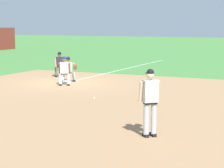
# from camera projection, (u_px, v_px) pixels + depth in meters

# --- Properties ---
(ground_plane) EXTENTS (160.00, 160.00, 0.00)m
(ground_plane) POSITION_uv_depth(u_px,v_px,m) (66.00, 83.00, 22.75)
(ground_plane) COLOR #47843D
(infield_dirt_patch) EXTENTS (18.00, 18.00, 0.01)m
(infield_dirt_patch) POSITION_uv_depth(u_px,v_px,m) (95.00, 101.00, 17.30)
(infield_dirt_patch) COLOR #A87F56
(infield_dirt_patch) RESTS_ON ground
(foul_line_stripe) EXTENTS (15.58, 0.10, 0.00)m
(foul_line_stripe) POSITION_uv_depth(u_px,v_px,m) (125.00, 69.00, 29.74)
(foul_line_stripe) COLOR white
(foul_line_stripe) RESTS_ON ground
(first_base_bag) EXTENTS (0.38, 0.38, 0.09)m
(first_base_bag) POSITION_uv_depth(u_px,v_px,m) (66.00, 82.00, 22.75)
(first_base_bag) COLOR white
(first_base_bag) RESTS_ON ground
(baseball) EXTENTS (0.07, 0.07, 0.07)m
(baseball) POSITION_uv_depth(u_px,v_px,m) (94.00, 98.00, 17.80)
(baseball) COLOR white
(baseball) RESTS_ON ground
(pitcher) EXTENTS (0.85, 0.56, 1.86)m
(pitcher) POSITION_uv_depth(u_px,v_px,m) (150.00, 98.00, 11.76)
(pitcher) COLOR black
(pitcher) RESTS_ON ground
(first_baseman) EXTENTS (0.76, 1.08, 1.34)m
(first_baseman) POSITION_uv_depth(u_px,v_px,m) (69.00, 68.00, 23.02)
(first_baseman) COLOR black
(first_baseman) RESTS_ON ground
(baserunner) EXTENTS (0.61, 0.67, 1.46)m
(baserunner) POSITION_uv_depth(u_px,v_px,m) (64.00, 70.00, 21.60)
(baserunner) COLOR black
(baserunner) RESTS_ON ground
(umpire) EXTENTS (0.66, 0.68, 1.46)m
(umpire) POSITION_uv_depth(u_px,v_px,m) (60.00, 63.00, 25.16)
(umpire) COLOR black
(umpire) RESTS_ON ground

